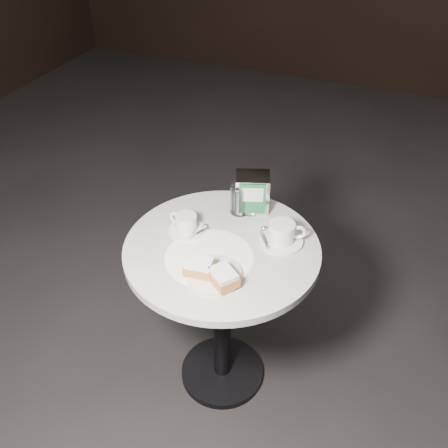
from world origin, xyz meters
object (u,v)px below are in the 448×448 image
(coffee_cup_right, at_px, (282,234))
(napkin_dispenser, at_px, (252,192))
(water_glass_right, at_px, (251,198))
(coffee_cup_left, at_px, (186,224))
(water_glass_left, at_px, (240,199))
(cafe_table, at_px, (222,286))
(beignet_plate, at_px, (212,273))

(coffee_cup_right, height_order, napkin_dispenser, napkin_dispenser)
(napkin_dispenser, bearing_deg, water_glass_right, -107.05)
(coffee_cup_left, bearing_deg, water_glass_left, 64.89)
(cafe_table, relative_size, coffee_cup_left, 4.70)
(napkin_dispenser, bearing_deg, beignet_plate, -107.97)
(cafe_table, relative_size, coffee_cup_right, 3.67)
(water_glass_right, xyz_separation_m, napkin_dispenser, (-0.00, 0.02, 0.01))
(beignet_plate, height_order, napkin_dispenser, napkin_dispenser)
(napkin_dispenser, bearing_deg, coffee_cup_right, -62.38)
(water_glass_right, bearing_deg, cafe_table, -95.10)
(beignet_plate, relative_size, water_glass_right, 1.78)
(napkin_dispenser, bearing_deg, coffee_cup_left, -147.70)
(coffee_cup_left, xyz_separation_m, water_glass_left, (0.14, 0.19, 0.03))
(water_glass_right, height_order, napkin_dispenser, napkin_dispenser)
(cafe_table, height_order, napkin_dispenser, napkin_dispenser)
(coffee_cup_left, bearing_deg, napkin_dispenser, 63.57)
(napkin_dispenser, bearing_deg, cafe_table, -114.34)
(water_glass_left, height_order, napkin_dispenser, napkin_dispenser)
(water_glass_right, relative_size, napkin_dispenser, 0.80)
(coffee_cup_right, bearing_deg, napkin_dispenser, 116.73)
(coffee_cup_left, height_order, water_glass_right, water_glass_right)
(water_glass_right, bearing_deg, coffee_cup_right, -39.42)
(coffee_cup_left, bearing_deg, coffee_cup_right, 23.02)
(water_glass_left, distance_m, napkin_dispenser, 0.05)
(cafe_table, distance_m, water_glass_left, 0.34)
(cafe_table, xyz_separation_m, napkin_dispenser, (0.02, 0.26, 0.27))
(cafe_table, xyz_separation_m, beignet_plate, (0.03, -0.16, 0.22))
(cafe_table, xyz_separation_m, coffee_cup_left, (-0.15, 0.03, 0.23))
(cafe_table, bearing_deg, water_glass_left, 94.11)
(cafe_table, relative_size, water_glass_right, 6.05)
(cafe_table, bearing_deg, water_glass_right, 84.90)
(coffee_cup_right, height_order, water_glass_left, water_glass_left)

